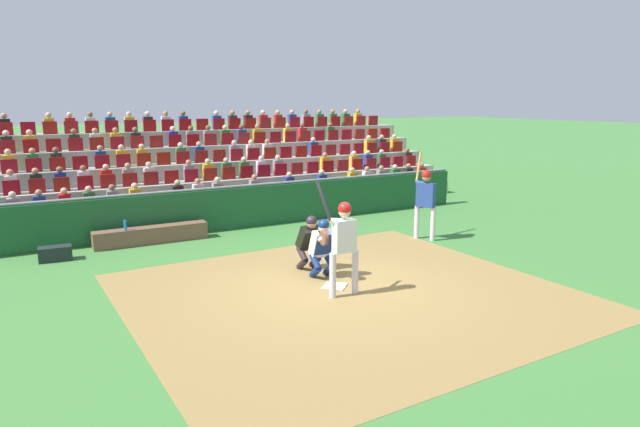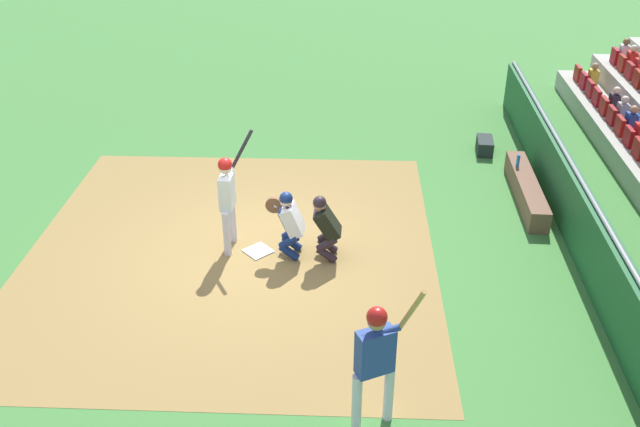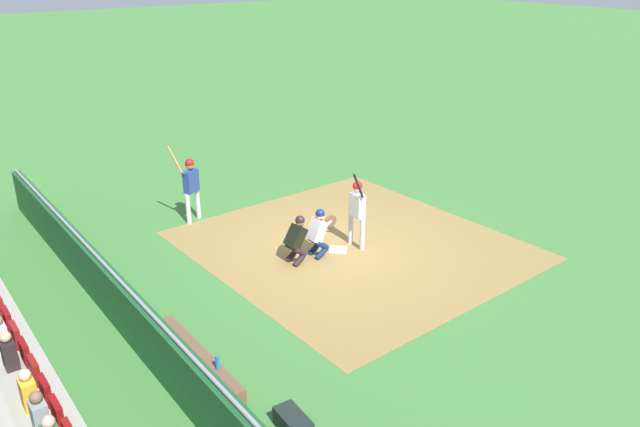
% 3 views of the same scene
% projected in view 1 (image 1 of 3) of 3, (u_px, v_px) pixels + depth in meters
% --- Properties ---
extents(ground_plane, '(160.00, 160.00, 0.00)m').
position_uv_depth(ground_plane, '(335.00, 287.00, 11.11)').
color(ground_plane, '#3F7C38').
extents(infield_dirt_patch, '(8.25, 7.66, 0.01)m').
position_uv_depth(infield_dirt_patch, '(348.00, 294.00, 10.68)').
color(infield_dirt_patch, olive).
rests_on(infield_dirt_patch, ground_plane).
extents(home_plate_marker, '(0.62, 0.62, 0.02)m').
position_uv_depth(home_plate_marker, '(335.00, 286.00, 11.11)').
color(home_plate_marker, white).
rests_on(home_plate_marker, infield_dirt_patch).
extents(batter_at_plate, '(0.71, 0.60, 2.22)m').
position_uv_depth(batter_at_plate, '(344.00, 238.00, 10.38)').
color(batter_at_plate, silver).
rests_on(batter_at_plate, ground_plane).
extents(catcher_crouching, '(0.48, 0.72, 1.29)m').
position_uv_depth(catcher_crouching, '(322.00, 245.00, 11.49)').
color(catcher_crouching, navy).
rests_on(catcher_crouching, ground_plane).
extents(home_plate_umpire, '(0.46, 0.51, 1.26)m').
position_uv_depth(home_plate_umpire, '(309.00, 240.00, 12.08)').
color(home_plate_umpire, '#2C1F27').
rests_on(home_plate_umpire, ground_plane).
extents(dugout_wall, '(16.04, 0.24, 1.27)m').
position_uv_depth(dugout_wall, '(232.00, 208.00, 15.97)').
color(dugout_wall, '#1A522A').
rests_on(dugout_wall, ground_plane).
extents(dugout_bench, '(2.90, 0.40, 0.44)m').
position_uv_depth(dugout_bench, '(152.00, 235.00, 14.42)').
color(dugout_bench, brown).
rests_on(dugout_bench, ground_plane).
extents(water_bottle_on_bench, '(0.07, 0.07, 0.26)m').
position_uv_depth(water_bottle_on_bench, '(125.00, 225.00, 13.95)').
color(water_bottle_on_bench, blue).
rests_on(water_bottle_on_bench, dugout_bench).
extents(equipment_duffel_bag, '(0.74, 0.40, 0.34)m').
position_uv_depth(equipment_duffel_bag, '(55.00, 254.00, 12.86)').
color(equipment_duffel_bag, black).
rests_on(equipment_duffel_bag, ground_plane).
extents(on_deck_batter, '(0.45, 0.85, 2.30)m').
position_uv_depth(on_deck_batter, '(425.00, 196.00, 14.61)').
color(on_deck_batter, silver).
rests_on(on_deck_batter, ground_plane).
extents(bleacher_stand, '(19.35, 4.58, 3.26)m').
position_uv_depth(bleacher_stand, '(187.00, 176.00, 19.76)').
color(bleacher_stand, '#A2A496').
rests_on(bleacher_stand, ground_plane).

